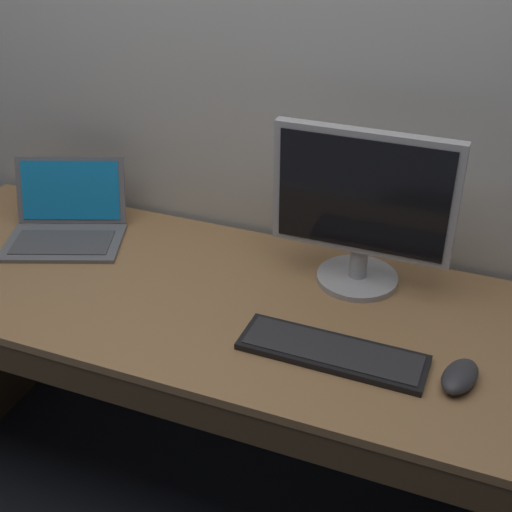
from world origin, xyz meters
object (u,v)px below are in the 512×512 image
at_px(wired_keyboard, 332,352).
at_px(computer_mouse, 460,376).
at_px(external_monitor, 362,207).
at_px(laptop_space_gray, 67,220).

xyz_separation_m(wired_keyboard, computer_mouse, (0.28, 0.01, 0.01)).
bearing_deg(computer_mouse, external_monitor, 149.25).
relative_size(laptop_space_gray, wired_keyboard, 0.95).
xyz_separation_m(laptop_space_gray, external_monitor, (0.85, 0.06, 0.18)).
xyz_separation_m(external_monitor, computer_mouse, (0.30, -0.30, -0.20)).
distance_m(wired_keyboard, computer_mouse, 0.28).
relative_size(laptop_space_gray, computer_mouse, 3.26).
bearing_deg(computer_mouse, laptop_space_gray, -177.97).
height_order(laptop_space_gray, computer_mouse, laptop_space_gray).
distance_m(external_monitor, wired_keyboard, 0.37).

